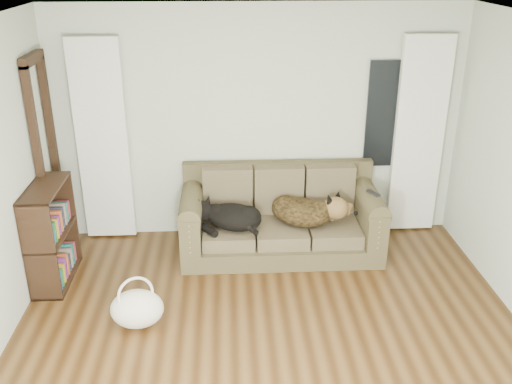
{
  "coord_description": "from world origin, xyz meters",
  "views": [
    {
      "loc": [
        -0.34,
        -3.57,
        3.1
      ],
      "look_at": [
        -0.07,
        1.6,
        0.87
      ],
      "focal_mm": 40.0,
      "sensor_mm": 36.0,
      "label": 1
    }
  ],
  "objects_px": {
    "dog_shepherd": "(305,211)",
    "bookshelf": "(51,235)",
    "dog_black_lab": "(230,216)",
    "tote_bag": "(137,310)",
    "sofa": "(281,214)"
  },
  "relations": [
    {
      "from": "dog_shepherd",
      "to": "bookshelf",
      "type": "relative_size",
      "value": 0.68
    },
    {
      "from": "dog_black_lab",
      "to": "bookshelf",
      "type": "relative_size",
      "value": 0.61
    },
    {
      "from": "dog_shepherd",
      "to": "tote_bag",
      "type": "height_order",
      "value": "dog_shepherd"
    },
    {
      "from": "dog_shepherd",
      "to": "sofa",
      "type": "bearing_deg",
      "value": 24.63
    },
    {
      "from": "sofa",
      "to": "bookshelf",
      "type": "distance_m",
      "value": 2.36
    },
    {
      "from": "dog_shepherd",
      "to": "bookshelf",
      "type": "xyz_separation_m",
      "value": [
        -2.56,
        -0.43,
        0.01
      ]
    },
    {
      "from": "sofa",
      "to": "dog_black_lab",
      "type": "bearing_deg",
      "value": -169.35
    },
    {
      "from": "sofa",
      "to": "dog_black_lab",
      "type": "xyz_separation_m",
      "value": [
        -0.55,
        -0.1,
        0.03
      ]
    },
    {
      "from": "sofa",
      "to": "tote_bag",
      "type": "xyz_separation_m",
      "value": [
        -1.39,
        -1.3,
        -0.29
      ]
    },
    {
      "from": "tote_bag",
      "to": "bookshelf",
      "type": "height_order",
      "value": "bookshelf"
    },
    {
      "from": "sofa",
      "to": "bookshelf",
      "type": "height_order",
      "value": "bookshelf"
    },
    {
      "from": "dog_black_lab",
      "to": "bookshelf",
      "type": "bearing_deg",
      "value": -140.37
    },
    {
      "from": "sofa",
      "to": "bookshelf",
      "type": "relative_size",
      "value": 2.1
    },
    {
      "from": "dog_black_lab",
      "to": "bookshelf",
      "type": "distance_m",
      "value": 1.8
    },
    {
      "from": "dog_black_lab",
      "to": "dog_shepherd",
      "type": "distance_m",
      "value": 0.8
    }
  ]
}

